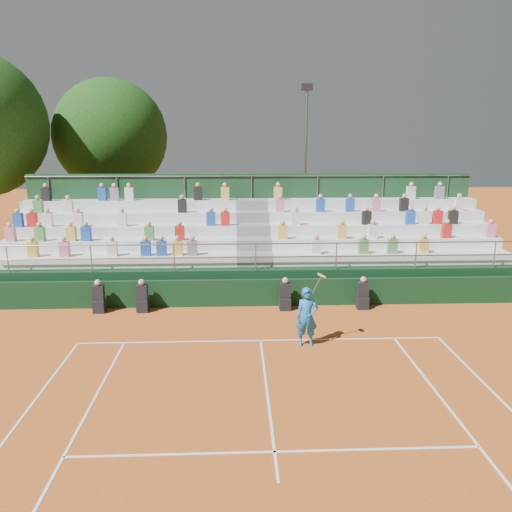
{
  "coord_description": "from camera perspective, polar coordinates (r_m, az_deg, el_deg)",
  "views": [
    {
      "loc": [
        -0.72,
        -14.1,
        6.07
      ],
      "look_at": [
        0.0,
        3.5,
        1.8
      ],
      "focal_mm": 35.0,
      "sensor_mm": 36.0,
      "label": 1
    }
  ],
  "objects": [
    {
      "name": "tennis_player",
      "position": [
        14.78,
        5.85,
        -6.95
      ],
      "size": [
        0.86,
        0.44,
        2.22
      ],
      "color": "#1867B8",
      "rests_on": "ground"
    },
    {
      "name": "courtside_wall",
      "position": [
        18.19,
        0.04,
        -4.21
      ],
      "size": [
        20.0,
        0.15,
        1.0
      ],
      "primitive_type": "cube",
      "color": "black",
      "rests_on": "ground"
    },
    {
      "name": "floodlight_mast",
      "position": [
        28.08,
        5.68,
        11.51
      ],
      "size": [
        0.6,
        0.25,
        8.76
      ],
      "color": "gray",
      "rests_on": "ground"
    },
    {
      "name": "tree_east",
      "position": [
        29.9,
        -16.26,
        12.98
      ],
      "size": [
        6.3,
        6.3,
        9.17
      ],
      "color": "#342312",
      "rests_on": "ground"
    },
    {
      "name": "grandstand",
      "position": [
        21.15,
        -0.35,
        -0.05
      ],
      "size": [
        20.0,
        5.2,
        4.4
      ],
      "color": "black",
      "rests_on": "ground"
    },
    {
      "name": "ground",
      "position": [
        15.37,
        0.54,
        -9.64
      ],
      "size": [
        90.0,
        90.0,
        0.0
      ],
      "primitive_type": "plane",
      "color": "#B9571E",
      "rests_on": "ground"
    },
    {
      "name": "line_officials",
      "position": [
        17.76,
        -3.78,
        -4.76
      ],
      "size": [
        9.75,
        0.4,
        1.19
      ],
      "color": "black",
      "rests_on": "ground"
    }
  ]
}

